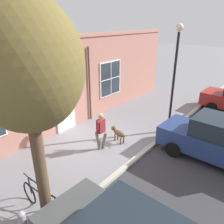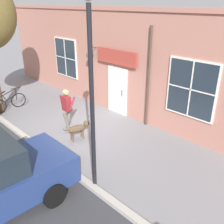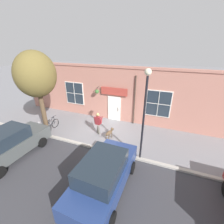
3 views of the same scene
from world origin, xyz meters
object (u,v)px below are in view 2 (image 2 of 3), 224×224
(dog_on_leash, at_px, (78,128))
(leaning_bicycle, at_px, (9,102))
(street_lamp, at_px, (91,71))
(pedestrian_walking, at_px, (67,106))

(dog_on_leash, distance_m, leaning_bicycle, 4.48)
(dog_on_leash, relative_size, street_lamp, 0.21)
(pedestrian_walking, height_order, leaning_bicycle, pedestrian_walking)
(pedestrian_walking, distance_m, street_lamp, 4.30)
(leaning_bicycle, distance_m, street_lamp, 7.43)
(street_lamp, bearing_deg, dog_on_leash, -118.64)
(pedestrian_walking, relative_size, street_lamp, 0.33)
(leaning_bicycle, bearing_deg, street_lamp, 84.50)
(leaning_bicycle, bearing_deg, pedestrian_walking, 103.52)
(leaning_bicycle, relative_size, street_lamp, 0.35)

